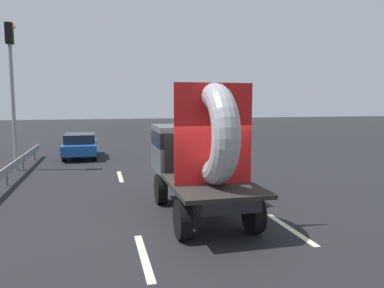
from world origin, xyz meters
TOP-DOWN VIEW (x-y plane):
  - ground_plane at (0.00, 0.00)m, footprint 120.00×120.00m
  - flatbed_truck at (0.25, 0.93)m, footprint 2.02×4.82m
  - distant_sedan at (-3.37, 12.37)m, footprint 1.75×4.08m
  - traffic_light at (-6.00, 9.08)m, footprint 0.42×0.36m
  - guardrail at (-5.67, 7.27)m, footprint 0.10×12.21m
  - lane_dash_left_near at (-1.56, -1.72)m, footprint 0.16×2.34m
  - lane_dash_left_far at (-1.56, 6.47)m, footprint 0.16×2.26m
  - lane_dash_right_near at (2.07, -0.98)m, footprint 0.16×2.31m
  - lane_dash_right_far at (2.07, 6.89)m, footprint 0.16×2.57m

SIDE VIEW (x-z plane):
  - ground_plane at x=0.00m, z-range 0.00..0.00m
  - lane_dash_left_near at x=-1.56m, z-range 0.00..0.01m
  - lane_dash_left_far at x=-1.56m, z-range 0.00..0.01m
  - lane_dash_right_near at x=2.07m, z-range 0.00..0.01m
  - lane_dash_right_far at x=2.07m, z-range 0.00..0.01m
  - guardrail at x=-5.67m, z-range 0.17..0.88m
  - distant_sedan at x=-3.37m, z-range 0.05..1.38m
  - flatbed_truck at x=0.25m, z-range -0.06..3.43m
  - traffic_light at x=-6.00m, z-range 0.93..7.39m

